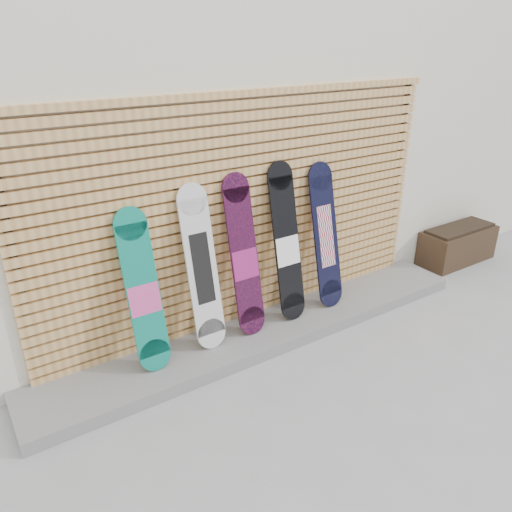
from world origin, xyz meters
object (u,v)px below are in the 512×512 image
object	(u,v)px
snowboard_3	(287,244)
snowboard_4	(326,236)
snowboard_2	(244,257)
planter_box	(457,244)
snowboard_1	(202,268)
snowboard_0	(143,292)

from	to	relation	value
snowboard_3	snowboard_4	world-z (taller)	snowboard_3
snowboard_2	snowboard_3	distance (m)	0.48
planter_box	snowboard_1	world-z (taller)	snowboard_1
planter_box	snowboard_4	distance (m)	2.35
snowboard_2	snowboard_4	size ratio (longest dim) A/B	1.02
snowboard_0	snowboard_2	size ratio (longest dim) A/B	0.91
snowboard_3	snowboard_4	xyz separation A→B (m)	(0.49, -0.00, -0.03)
snowboard_3	planter_box	bearing A→B (deg)	-0.02
planter_box	snowboard_2	distance (m)	3.30
snowboard_2	snowboard_4	bearing A→B (deg)	-0.32
snowboard_1	snowboard_4	distance (m)	1.40
snowboard_2	planter_box	bearing A→B (deg)	-0.04
snowboard_1	snowboard_0	bearing A→B (deg)	-178.27
snowboard_1	planter_box	bearing A→B (deg)	-0.16
snowboard_0	snowboard_2	xyz separation A→B (m)	(0.98, 0.01, 0.07)
snowboard_1	snowboard_2	size ratio (longest dim) A/B	0.98
snowboard_0	snowboard_1	xyz separation A→B (m)	(0.55, 0.02, 0.06)
snowboard_1	snowboard_4	size ratio (longest dim) A/B	1.01
planter_box	snowboard_1	xyz separation A→B (m)	(-3.67, 0.01, 0.62)
snowboard_1	snowboard_2	xyz separation A→B (m)	(0.43, -0.01, 0.00)
snowboard_4	snowboard_2	bearing A→B (deg)	179.68
planter_box	snowboard_4	bearing A→B (deg)	-179.93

